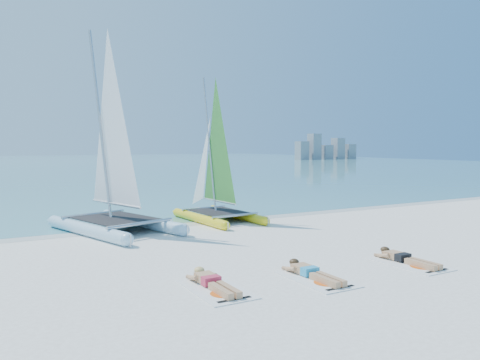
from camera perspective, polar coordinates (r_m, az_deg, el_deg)
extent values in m
plane|color=white|center=(12.49, 2.14, -9.01)|extent=(140.00, 140.00, 0.00)
cube|color=#6BAEB2|center=(73.69, -24.41, 1.72)|extent=(140.00, 115.00, 0.01)
cube|color=silver|center=(17.32, -7.45, -5.26)|extent=(140.00, 1.40, 0.01)
cube|color=gray|center=(90.51, 7.56, 3.59)|extent=(2.00, 2.00, 3.50)
cube|color=gray|center=(92.33, 9.05, 4.05)|extent=(2.00, 2.00, 5.00)
cube|color=gray|center=(94.24, 10.48, 3.37)|extent=(2.00, 2.00, 2.80)
cube|color=gray|center=(96.18, 11.86, 3.79)|extent=(2.00, 2.00, 4.20)
cube|color=gray|center=(98.19, 13.17, 3.42)|extent=(2.00, 2.00, 3.00)
cylinder|color=#BFE7FB|center=(15.64, -18.22, -5.74)|extent=(1.74, 4.54, 0.41)
cone|color=#BFE7FB|center=(17.90, -22.08, -4.59)|extent=(0.54, 0.68, 0.39)
cylinder|color=#BFE7FB|center=(16.69, -11.94, -4.99)|extent=(1.74, 4.54, 0.41)
cone|color=#BFE7FB|center=(18.83, -16.33, -4.02)|extent=(0.54, 0.68, 0.39)
cube|color=black|center=(16.10, -14.99, -4.53)|extent=(2.64, 3.01, 0.03)
cylinder|color=silver|center=(16.65, -16.70, 6.69)|extent=(0.45, 1.19, 6.37)
cylinder|color=yellow|center=(17.37, -5.01, -4.68)|extent=(0.59, 3.76, 0.33)
cone|color=yellow|center=(19.19, -7.95, -3.84)|extent=(0.35, 0.50, 0.31)
cylinder|color=yellow|center=(18.22, -0.37, -4.24)|extent=(0.59, 3.76, 0.33)
cone|color=yellow|center=(19.96, -3.60, -3.49)|extent=(0.35, 0.50, 0.31)
cube|color=black|center=(17.75, -2.64, -3.85)|extent=(1.75, 2.17, 0.03)
cylinder|color=silver|center=(18.15, -3.75, 4.48)|extent=(0.15, 0.99, 5.16)
cube|color=white|center=(9.57, -2.91, -13.15)|extent=(1.00, 1.85, 0.02)
cube|color=tan|center=(9.90, -4.05, -11.87)|extent=(0.36, 0.55, 0.17)
cube|color=#CB2F4C|center=(9.73, -3.53, -12.14)|extent=(0.37, 0.22, 0.17)
cube|color=tan|center=(9.23, -1.86, -13.32)|extent=(0.31, 0.85, 0.13)
sphere|color=tan|center=(10.22, -4.95, -11.14)|extent=(0.21, 0.21, 0.21)
ellipsoid|color=#D9B666|center=(10.22, -4.98, -10.91)|extent=(0.22, 0.24, 0.15)
cube|color=white|center=(10.36, 9.30, -11.82)|extent=(1.00, 1.85, 0.02)
cube|color=tan|center=(10.66, 7.84, -10.73)|extent=(0.36, 0.55, 0.17)
cube|color=#269CCE|center=(10.50, 8.51, -10.94)|extent=(0.37, 0.22, 0.17)
cube|color=tan|center=(10.07, 10.65, -11.88)|extent=(0.31, 0.85, 0.13)
sphere|color=tan|center=(10.93, 6.65, -10.11)|extent=(0.21, 0.21, 0.21)
ellipsoid|color=#382614|center=(10.93, 6.62, -9.90)|extent=(0.22, 0.24, 0.15)
cube|color=white|center=(12.17, 20.05, -9.58)|extent=(1.00, 1.85, 0.02)
cube|color=tan|center=(12.42, 18.54, -8.74)|extent=(0.36, 0.55, 0.17)
cube|color=black|center=(12.29, 19.24, -8.88)|extent=(0.37, 0.22, 0.17)
cube|color=tan|center=(11.92, 21.42, -9.54)|extent=(0.31, 0.85, 0.13)
sphere|color=tan|center=(12.66, 17.29, -8.29)|extent=(0.21, 0.21, 0.21)
ellipsoid|color=#382614|center=(12.65, 17.26, -8.10)|extent=(0.22, 0.24, 0.15)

